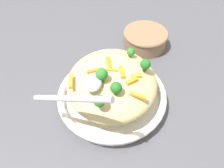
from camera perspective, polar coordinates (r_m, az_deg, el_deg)
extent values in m
plane|color=#4C4C51|center=(0.60, 0.00, -4.65)|extent=(2.40, 2.40, 0.00)
cylinder|color=white|center=(0.59, 0.00, -3.98)|extent=(0.27, 0.27, 0.02)
torus|color=white|center=(0.57, 0.00, -2.70)|extent=(0.29, 0.29, 0.02)
torus|color=black|center=(0.57, 0.00, -2.46)|extent=(0.28, 0.28, 0.00)
ellipsoid|color=#D1BA7A|center=(0.54, 0.00, 0.41)|extent=(0.24, 0.23, 0.09)
cube|color=orange|center=(0.52, -0.88, 5.58)|extent=(0.04, 0.02, 0.01)
cube|color=orange|center=(0.50, -10.93, 0.83)|extent=(0.04, 0.01, 0.01)
cube|color=orange|center=(0.50, 6.43, 2.15)|extent=(0.02, 0.03, 0.01)
cube|color=orange|center=(0.46, 6.89, -3.03)|extent=(0.02, 0.04, 0.01)
cube|color=orange|center=(0.49, 5.29, 0.76)|extent=(0.02, 0.03, 0.01)
cube|color=orange|center=(0.50, -0.43, 3.34)|extent=(0.01, 0.03, 0.01)
cube|color=orange|center=(0.50, 2.64, 3.22)|extent=(0.04, 0.01, 0.01)
cube|color=orange|center=(0.51, -4.53, 3.65)|extent=(0.02, 0.04, 0.01)
cylinder|color=#205B1C|center=(0.46, 1.10, -2.12)|extent=(0.01, 0.01, 0.01)
sphere|color=#236B23|center=(0.45, 1.12, -1.01)|extent=(0.03, 0.03, 0.03)
cylinder|color=#296820|center=(0.48, -2.71, 1.35)|extent=(0.01, 0.01, 0.01)
sphere|color=#2D7A28|center=(0.47, -2.77, 2.64)|extent=(0.03, 0.03, 0.03)
cylinder|color=#205B1C|center=(0.52, 8.73, 4.07)|extent=(0.01, 0.01, 0.01)
sphere|color=#236B23|center=(0.51, 8.92, 5.23)|extent=(0.03, 0.03, 0.03)
cylinder|color=#296820|center=(0.44, -3.31, -5.54)|extent=(0.01, 0.01, 0.01)
sphere|color=#2D7A28|center=(0.43, -3.39, -4.49)|extent=(0.03, 0.03, 0.03)
cylinder|color=#296820|center=(0.55, 4.95, 7.72)|extent=(0.01, 0.01, 0.01)
sphere|color=#2D7A28|center=(0.55, 5.02, 8.51)|extent=(0.02, 0.02, 0.02)
ellipsoid|color=#B7B7BC|center=(0.47, -5.11, 0.49)|extent=(0.06, 0.04, 0.02)
cylinder|color=#B7B7BC|center=(0.39, -11.48, -3.86)|extent=(0.08, 0.17, 0.10)
cylinder|color=#8C6B4C|center=(0.76, 8.81, 11.80)|extent=(0.15, 0.15, 0.06)
torus|color=#8C6B4C|center=(0.75, 9.01, 13.18)|extent=(0.15, 0.15, 0.01)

